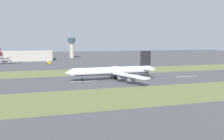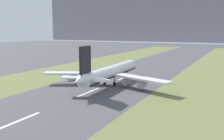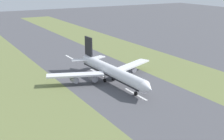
# 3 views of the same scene
# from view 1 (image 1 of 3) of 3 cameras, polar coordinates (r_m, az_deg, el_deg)

# --- Properties ---
(ground_plane) EXTENTS (800.00, 800.00, 0.00)m
(ground_plane) POSITION_cam_1_polar(r_m,az_deg,el_deg) (154.99, 0.21, -2.64)
(ground_plane) COLOR #4C4C51
(grass_median_west) EXTENTS (40.00, 600.00, 0.01)m
(grass_median_west) POSITION_cam_1_polar(r_m,az_deg,el_deg) (113.17, 6.21, -6.63)
(grass_median_west) COLOR olive
(grass_median_west) RESTS_ON ground
(grass_median_east) EXTENTS (40.00, 600.00, 0.01)m
(grass_median_east) POSITION_cam_1_polar(r_m,az_deg,el_deg) (198.20, -3.19, -0.34)
(grass_median_east) COLOR olive
(grass_median_east) RESTS_ON ground
(centreline_dash_near) EXTENTS (1.20, 18.00, 0.01)m
(centreline_dash_near) POSITION_cam_1_polar(r_m,az_deg,el_deg) (179.89, 18.94, -1.60)
(centreline_dash_near) COLOR silver
(centreline_dash_near) RESTS_ON ground
(centreline_dash_mid) EXTENTS (1.20, 18.00, 0.01)m
(centreline_dash_mid) POSITION_cam_1_polar(r_m,az_deg,el_deg) (161.22, 7.03, -2.29)
(centreline_dash_mid) COLOR silver
(centreline_dash_mid) RESTS_ON ground
(centreline_dash_far) EXTENTS (1.20, 18.00, 0.01)m
(centreline_dash_far) POSITION_cam_1_polar(r_m,az_deg,el_deg) (151.07, -7.21, -2.97)
(centreline_dash_far) COLOR silver
(centreline_dash_far) RESTS_ON ground
(airplane_main_jet) EXTENTS (64.10, 67.14, 20.20)m
(airplane_main_jet) POSITION_cam_1_polar(r_m,az_deg,el_deg) (155.99, 0.67, -0.33)
(airplane_main_jet) COLOR white
(airplane_main_jet) RESTS_ON ground
(terminal_building) EXTENTS (36.00, 94.62, 12.65)m
(terminal_building) POSITION_cam_1_polar(r_m,az_deg,el_deg) (328.68, -23.56, 3.38)
(terminal_building) COLOR #BCB7A8
(terminal_building) RESTS_ON ground
(control_tower) EXTENTS (12.00, 12.00, 31.44)m
(control_tower) POSITION_cam_1_polar(r_m,az_deg,el_deg) (350.19, -10.50, 6.28)
(control_tower) COLOR #BCB7A8
(control_tower) RESTS_ON ground
(service_truck) EXTENTS (6.39, 4.06, 3.10)m
(service_truck) POSITION_cam_1_polar(r_m,az_deg,el_deg) (278.45, -16.40, 2.06)
(service_truck) COLOR gold
(service_truck) RESTS_ON ground
(apron_car) EXTENTS (2.84, 4.71, 2.03)m
(apron_car) POSITION_cam_1_polar(r_m,az_deg,el_deg) (271.34, -16.02, 1.79)
(apron_car) COLOR gold
(apron_car) RESTS_ON ground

